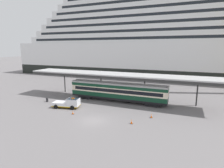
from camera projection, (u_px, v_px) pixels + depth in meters
The scene contains 9 objects.
ground_plane at pixel (94, 121), 28.87m from camera, with size 400.00×400.00×0.00m, color slate.
cruise_ship at pixel (191, 41), 68.48m from camera, with size 142.90×28.65×40.44m.
platform_canopy at pixel (118, 75), 38.65m from camera, with size 42.14×5.71×6.02m.
train_carriage at pixel (117, 91), 38.97m from camera, with size 21.16×2.81×4.11m.
service_truck at pixel (69, 103), 34.96m from camera, with size 5.51×3.06×2.02m.
traffic_cone_near at pixel (151, 116), 30.01m from camera, with size 0.36×0.36×0.76m.
traffic_cone_mid at pixel (132, 121), 27.67m from camera, with size 0.36×0.36×0.74m.
traffic_cone_far at pixel (73, 112), 31.72m from camera, with size 0.36×0.36×0.62m.
quay_bollard at pixel (47, 100), 38.92m from camera, with size 0.48×0.48×0.96m.
Camera 1 is at (12.88, -24.09, 11.43)m, focal length 28.98 mm.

